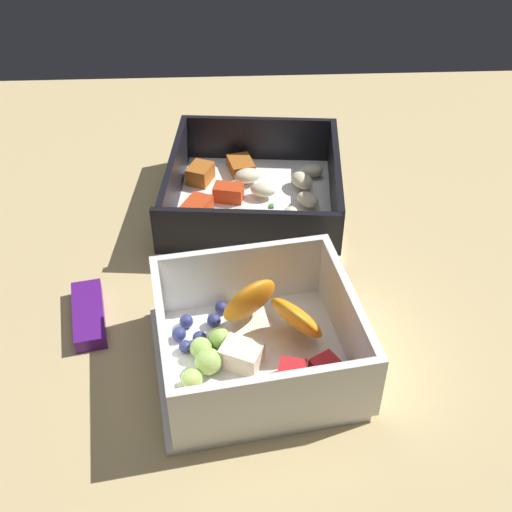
{
  "coord_description": "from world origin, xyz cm",
  "views": [
    {
      "loc": [
        -43.61,
        1.24,
        39.05
      ],
      "look_at": [
        -0.94,
        -0.82,
        4.0
      ],
      "focal_mm": 45.7,
      "sensor_mm": 36.0,
      "label": 1
    }
  ],
  "objects": [
    {
      "name": "fruit_bowl",
      "position": [
        -11.04,
        -0.38,
        4.13
      ],
      "size": [
        15.49,
        15.9,
        6.02
      ],
      "rotation": [
        0.0,
        0.0,
        0.15
      ],
      "color": "white",
      "rests_on": "table_surface"
    },
    {
      "name": "candy_bar",
      "position": [
        -5.92,
        12.77,
        2.6
      ],
      "size": [
        7.33,
        3.72,
        1.2
      ],
      "primitive_type": "cube",
      "rotation": [
        0.0,
        0.0,
        0.2
      ],
      "color": "#51197A",
      "rests_on": "table_surface"
    },
    {
      "name": "table_surface",
      "position": [
        0.0,
        0.0,
        1.0
      ],
      "size": [
        80.0,
        80.0,
        2.0
      ],
      "primitive_type": "cube",
      "color": "tan",
      "rests_on": "ground"
    },
    {
      "name": "pasta_container",
      "position": [
        9.11,
        -1.04,
        3.64
      ],
      "size": [
        18.73,
        17.73,
        5.34
      ],
      "rotation": [
        0.0,
        0.0,
        -0.1
      ],
      "color": "white",
      "rests_on": "table_surface"
    }
  ]
}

